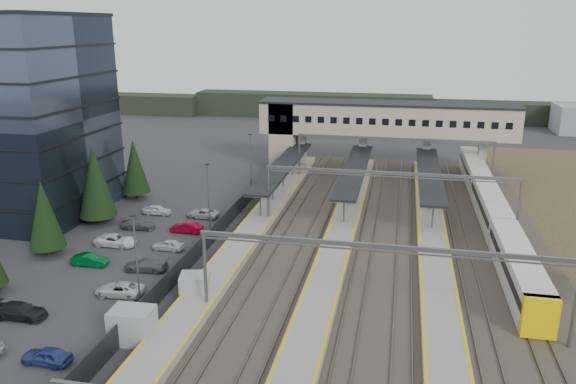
% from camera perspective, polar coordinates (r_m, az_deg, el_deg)
% --- Properties ---
extents(ground, '(220.00, 220.00, 0.00)m').
position_cam_1_polar(ground, '(54.53, -3.39, -8.26)').
color(ground, '#2B2B2D').
rests_on(ground, ground).
extents(conifer_row, '(4.42, 49.82, 9.50)m').
position_cam_1_polar(conifer_row, '(59.00, -25.66, -2.93)').
color(conifer_row, black).
rests_on(conifer_row, ground).
extents(car_park, '(10.58, 44.39, 1.29)m').
position_cam_1_polar(car_park, '(53.96, -19.47, -8.83)').
color(car_park, silver).
rests_on(car_park, ground).
extents(lampposts, '(0.50, 53.25, 8.07)m').
position_cam_1_polar(lampposts, '(56.46, -11.01, -2.91)').
color(lampposts, slate).
rests_on(lampposts, ground).
extents(fence, '(0.08, 90.00, 2.00)m').
position_cam_1_polar(fence, '(60.36, -8.17, -4.84)').
color(fence, '#26282B').
rests_on(fence, ground).
extents(relay_cabin_near, '(3.22, 2.41, 2.63)m').
position_cam_1_polar(relay_cabin_near, '(44.80, -15.51, -12.89)').
color(relay_cabin_near, gray).
rests_on(relay_cabin_near, ground).
extents(relay_cabin_far, '(2.83, 2.52, 2.26)m').
position_cam_1_polar(relay_cabin_far, '(50.01, -9.43, -9.45)').
color(relay_cabin_far, gray).
rests_on(relay_cabin_far, ground).
extents(rail_corridor, '(34.00, 90.00, 0.92)m').
position_cam_1_polar(rail_corridor, '(57.49, 7.01, -6.69)').
color(rail_corridor, '#38322B').
rests_on(rail_corridor, ground).
extents(canopies, '(23.10, 30.00, 3.28)m').
position_cam_1_polar(canopies, '(77.33, 6.78, 2.30)').
color(canopies, black).
rests_on(canopies, ground).
extents(footbridge, '(40.40, 6.40, 11.20)m').
position_cam_1_polar(footbridge, '(91.10, 8.16, 7.01)').
color(footbridge, tan).
rests_on(footbridge, ground).
extents(gantries, '(28.40, 62.28, 7.17)m').
position_cam_1_polar(gantries, '(53.47, 9.88, -2.08)').
color(gantries, slate).
rests_on(gantries, ground).
extents(train, '(2.63, 54.90, 3.31)m').
position_cam_1_polar(train, '(71.51, 19.88, -1.50)').
color(train, silver).
rests_on(train, ground).
extents(treeline_far, '(170.00, 19.00, 7.00)m').
position_cam_1_polar(treeline_far, '(141.80, 16.02, 7.93)').
color(treeline_far, black).
rests_on(treeline_far, ground).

